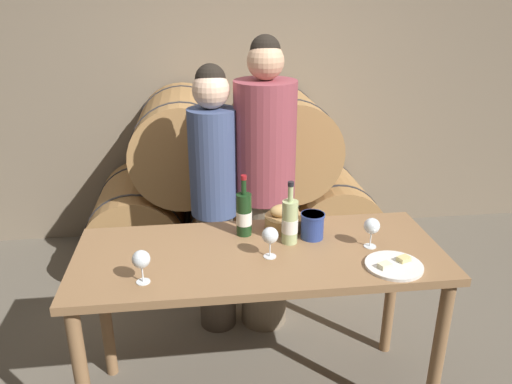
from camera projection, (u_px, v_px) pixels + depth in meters
name	position (u px, v px, depth m)	size (l,w,h in m)	color
stone_wall_back	(226.00, 50.00, 4.11)	(10.00, 0.12, 3.20)	#7F705B
barrel_stack	(234.00, 188.00, 3.92)	(2.23, 0.97, 1.38)	#A87A47
tasting_table	(260.00, 273.00, 2.42)	(1.76, 0.71, 0.90)	olive
person_left	(214.00, 199.00, 3.00)	(0.28, 0.28, 1.69)	#4C4238
person_right	(265.00, 190.00, 3.02)	(0.36, 0.36, 1.84)	#756651
wine_bottle_red	(244.00, 214.00, 2.51)	(0.08, 0.08, 0.32)	#193819
wine_bottle_white	(290.00, 222.00, 2.43)	(0.08, 0.08, 0.32)	#ADBC7F
blue_crock	(312.00, 225.00, 2.49)	(0.12, 0.12, 0.13)	navy
bread_basket	(284.00, 219.00, 2.59)	(0.20, 0.20, 0.14)	#A87F4C
cheese_plate	(394.00, 265.00, 2.24)	(0.26, 0.26, 0.04)	white
wine_glass_far_left	(141.00, 260.00, 2.09)	(0.08, 0.08, 0.15)	white
wine_glass_left	(270.00, 236.00, 2.29)	(0.08, 0.08, 0.15)	white
wine_glass_center	(372.00, 227.00, 2.39)	(0.08, 0.08, 0.15)	white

